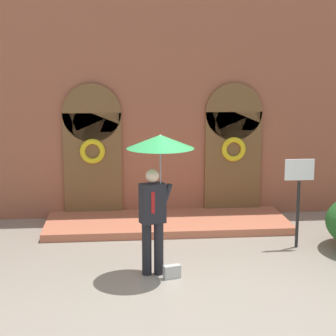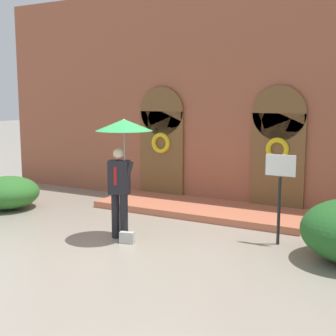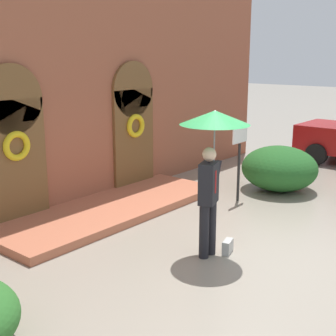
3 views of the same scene
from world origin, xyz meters
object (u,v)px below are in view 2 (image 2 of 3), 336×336
at_px(sign_post, 280,184).
at_px(shrub_left, 8,193).
at_px(handbag, 127,238).
at_px(person_with_umbrella, 123,143).

xyz_separation_m(sign_post, shrub_left, (-6.77, -0.43, -0.76)).
xyz_separation_m(handbag, shrub_left, (-4.22, 0.91, 0.30)).
xyz_separation_m(person_with_umbrella, handbag, (0.20, -0.20, -1.80)).
height_order(person_with_umbrella, shrub_left, person_with_umbrella).
distance_m(person_with_umbrella, sign_post, 3.07).
bearing_deg(sign_post, person_with_umbrella, -157.37).
relative_size(person_with_umbrella, handbag, 8.44).
bearing_deg(sign_post, shrub_left, -176.33).
distance_m(sign_post, shrub_left, 6.83).
bearing_deg(person_with_umbrella, shrub_left, 169.96).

